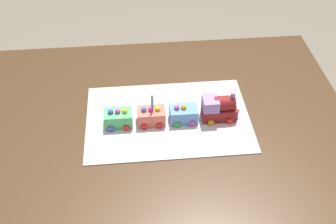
{
  "coord_description": "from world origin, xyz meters",
  "views": [
    {
      "loc": [
        0.08,
        1.1,
        1.79
      ],
      "look_at": [
        -0.02,
        0.01,
        0.77
      ],
      "focal_mm": 43.66,
      "sensor_mm": 36.0,
      "label": 1
    }
  ],
  "objects_px": {
    "cake_car_hopper_sky_blue": "(183,114)",
    "birthday_candle": "(152,101)",
    "dining_table": "(162,137)",
    "cake_car_caboose_mint_green": "(118,118)",
    "cake_locomotive": "(219,108)",
    "cake_car_tanker_coral": "(151,116)"
  },
  "relations": [
    {
      "from": "dining_table",
      "to": "cake_car_tanker_coral",
      "type": "height_order",
      "value": "cake_car_tanker_coral"
    },
    {
      "from": "cake_car_tanker_coral",
      "to": "cake_car_caboose_mint_green",
      "type": "distance_m",
      "value": 0.12
    },
    {
      "from": "birthday_candle",
      "to": "cake_car_caboose_mint_green",
      "type": "bearing_deg",
      "value": 0.0
    },
    {
      "from": "cake_car_tanker_coral",
      "to": "cake_car_caboose_mint_green",
      "type": "height_order",
      "value": "same"
    },
    {
      "from": "cake_car_tanker_coral",
      "to": "birthday_candle",
      "type": "xyz_separation_m",
      "value": [
        -0.01,
        -0.0,
        0.07
      ]
    },
    {
      "from": "cake_locomotive",
      "to": "cake_car_tanker_coral",
      "type": "xyz_separation_m",
      "value": [
        0.25,
        0.0,
        -0.02
      ]
    },
    {
      "from": "dining_table",
      "to": "birthday_candle",
      "type": "xyz_separation_m",
      "value": [
        0.03,
        0.02,
        0.21
      ]
    },
    {
      "from": "cake_car_hopper_sky_blue",
      "to": "birthday_candle",
      "type": "bearing_deg",
      "value": -0.0
    },
    {
      "from": "cake_car_hopper_sky_blue",
      "to": "cake_car_caboose_mint_green",
      "type": "bearing_deg",
      "value": 0.0
    },
    {
      "from": "cake_car_tanker_coral",
      "to": "cake_car_caboose_mint_green",
      "type": "relative_size",
      "value": 1.0
    },
    {
      "from": "dining_table",
      "to": "cake_car_caboose_mint_green",
      "type": "bearing_deg",
      "value": 8.65
    },
    {
      "from": "dining_table",
      "to": "birthday_candle",
      "type": "distance_m",
      "value": 0.22
    },
    {
      "from": "cake_car_hopper_sky_blue",
      "to": "birthday_candle",
      "type": "xyz_separation_m",
      "value": [
        0.11,
        -0.0,
        0.07
      ]
    },
    {
      "from": "cake_car_hopper_sky_blue",
      "to": "cake_car_tanker_coral",
      "type": "distance_m",
      "value": 0.12
    },
    {
      "from": "cake_car_tanker_coral",
      "to": "birthday_candle",
      "type": "distance_m",
      "value": 0.07
    },
    {
      "from": "cake_locomotive",
      "to": "cake_car_caboose_mint_green",
      "type": "distance_m",
      "value": 0.37
    },
    {
      "from": "cake_car_hopper_sky_blue",
      "to": "cake_locomotive",
      "type": "bearing_deg",
      "value": -180.0
    },
    {
      "from": "cake_car_caboose_mint_green",
      "to": "cake_car_tanker_coral",
      "type": "bearing_deg",
      "value": 180.0
    },
    {
      "from": "dining_table",
      "to": "cake_car_tanker_coral",
      "type": "bearing_deg",
      "value": 30.74
    },
    {
      "from": "cake_locomotive",
      "to": "birthday_candle",
      "type": "xyz_separation_m",
      "value": [
        0.24,
        0.0,
        0.05
      ]
    },
    {
      "from": "cake_car_caboose_mint_green",
      "to": "cake_car_hopper_sky_blue",
      "type": "bearing_deg",
      "value": -180.0
    },
    {
      "from": "cake_car_hopper_sky_blue",
      "to": "birthday_candle",
      "type": "height_order",
      "value": "birthday_candle"
    }
  ]
}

